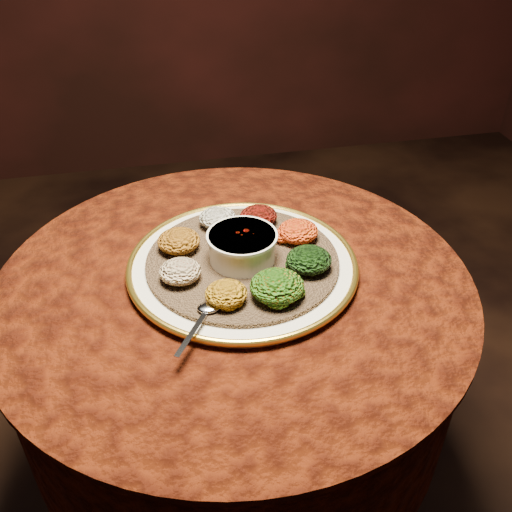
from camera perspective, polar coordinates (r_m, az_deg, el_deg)
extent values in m
plane|color=black|center=(1.70, -1.63, -21.98)|extent=(4.00, 4.00, 0.00)
cylinder|color=black|center=(1.69, -1.64, -21.62)|extent=(0.44, 0.44, 0.04)
cylinder|color=black|center=(1.43, -1.87, -14.75)|extent=(0.12, 0.12, 0.68)
cylinder|color=black|center=(1.17, -2.21, -3.54)|extent=(0.80, 0.80, 0.04)
cylinder|color=#3E1205|center=(1.27, -2.06, -8.59)|extent=(0.93, 0.93, 0.34)
cylinder|color=#3E1205|center=(1.15, -2.24, -2.50)|extent=(0.96, 0.96, 0.01)
cylinder|color=silver|center=(1.16, -1.35, -1.02)|extent=(0.55, 0.55, 0.02)
torus|color=gold|center=(1.16, -1.36, -0.74)|extent=(0.47, 0.47, 0.01)
cylinder|color=brown|center=(1.15, -1.36, -0.47)|extent=(0.43, 0.43, 0.01)
cylinder|color=silver|center=(1.13, -1.39, 0.93)|extent=(0.13, 0.13, 0.06)
cylinder|color=silver|center=(1.12, -1.41, 2.03)|extent=(0.14, 0.14, 0.01)
cylinder|color=#670505|center=(1.12, -1.40, 1.66)|extent=(0.11, 0.11, 0.01)
ellipsoid|color=silver|center=(1.03, -4.72, -5.13)|extent=(0.04, 0.03, 0.01)
cube|color=silver|center=(0.99, -6.40, -7.66)|extent=(0.07, 0.11, 0.00)
ellipsoid|color=beige|center=(1.24, -3.87, 3.81)|extent=(0.08, 0.08, 0.04)
ellipsoid|color=black|center=(1.25, 0.26, 4.03)|extent=(0.08, 0.08, 0.04)
ellipsoid|color=#C18710|center=(1.20, 4.23, 2.49)|extent=(0.09, 0.08, 0.04)
ellipsoid|color=black|center=(1.12, 5.32, -0.38)|extent=(0.09, 0.09, 0.04)
ellipsoid|color=#AF4C0B|center=(1.04, 2.11, -3.03)|extent=(0.10, 0.10, 0.05)
ellipsoid|color=#A2660E|center=(1.04, -3.00, -3.77)|extent=(0.08, 0.07, 0.04)
ellipsoid|color=maroon|center=(1.10, -7.58, -1.53)|extent=(0.08, 0.08, 0.04)
ellipsoid|color=#8A5210|center=(1.18, -7.74, 1.52)|extent=(0.09, 0.08, 0.04)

